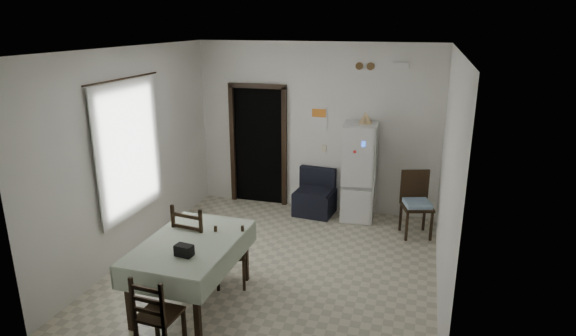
{
  "coord_description": "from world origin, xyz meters",
  "views": [
    {
      "loc": [
        1.77,
        -5.67,
        3.23
      ],
      "look_at": [
        0.0,
        0.5,
        1.25
      ],
      "focal_mm": 30.0,
      "sensor_mm": 36.0,
      "label": 1
    }
  ],
  "objects_px": {
    "fridge": "(359,172)",
    "dining_chair_far_right": "(231,253)",
    "navy_seat": "(315,193)",
    "dining_chair_near_head": "(159,313)",
    "dining_table": "(192,272)",
    "corner_chair": "(417,205)",
    "dining_chair_far_left": "(198,242)"
  },
  "relations": [
    {
      "from": "corner_chair",
      "to": "dining_chair_near_head",
      "type": "distance_m",
      "value": 4.28
    },
    {
      "from": "dining_table",
      "to": "dining_chair_far_right",
      "type": "relative_size",
      "value": 1.77
    },
    {
      "from": "dining_chair_far_right",
      "to": "dining_chair_near_head",
      "type": "relative_size",
      "value": 0.97
    },
    {
      "from": "dining_chair_far_right",
      "to": "navy_seat",
      "type": "bearing_deg",
      "value": -118.44
    },
    {
      "from": "corner_chair",
      "to": "dining_table",
      "type": "relative_size",
      "value": 0.66
    },
    {
      "from": "dining_chair_near_head",
      "to": "navy_seat",
      "type": "bearing_deg",
      "value": -95.88
    },
    {
      "from": "fridge",
      "to": "dining_chair_far_left",
      "type": "xyz_separation_m",
      "value": [
        -1.65,
        -2.62,
        -0.28
      ]
    },
    {
      "from": "fridge",
      "to": "dining_chair_far_left",
      "type": "relative_size",
      "value": 1.51
    },
    {
      "from": "dining_chair_far_right",
      "to": "dining_table",
      "type": "bearing_deg",
      "value": 44.48
    },
    {
      "from": "fridge",
      "to": "dining_table",
      "type": "bearing_deg",
      "value": -119.15
    },
    {
      "from": "fridge",
      "to": "navy_seat",
      "type": "xyz_separation_m",
      "value": [
        -0.74,
        0.0,
        -0.44
      ]
    },
    {
      "from": "dining_table",
      "to": "fridge",
      "type": "bearing_deg",
      "value": 64.9
    },
    {
      "from": "navy_seat",
      "to": "dining_chair_far_left",
      "type": "distance_m",
      "value": 2.78
    },
    {
      "from": "navy_seat",
      "to": "dining_chair_far_left",
      "type": "height_order",
      "value": "dining_chair_far_left"
    },
    {
      "from": "fridge",
      "to": "dining_table",
      "type": "relative_size",
      "value": 1.07
    },
    {
      "from": "fridge",
      "to": "dining_chair_far_right",
      "type": "bearing_deg",
      "value": -118.77
    },
    {
      "from": "dining_chair_far_left",
      "to": "dining_chair_far_right",
      "type": "height_order",
      "value": "dining_chair_far_left"
    },
    {
      "from": "fridge",
      "to": "dining_chair_far_right",
      "type": "distance_m",
      "value": 2.87
    },
    {
      "from": "navy_seat",
      "to": "corner_chair",
      "type": "distance_m",
      "value": 1.77
    },
    {
      "from": "fridge",
      "to": "dining_table",
      "type": "distance_m",
      "value": 3.46
    },
    {
      "from": "navy_seat",
      "to": "dining_table",
      "type": "bearing_deg",
      "value": -98.22
    },
    {
      "from": "fridge",
      "to": "dining_table",
      "type": "xyz_separation_m",
      "value": [
        -1.5,
        -3.09,
        -0.42
      ]
    },
    {
      "from": "navy_seat",
      "to": "dining_chair_far_right",
      "type": "distance_m",
      "value": 2.61
    },
    {
      "from": "dining_table",
      "to": "dining_chair_far_left",
      "type": "bearing_deg",
      "value": 108.73
    },
    {
      "from": "fridge",
      "to": "dining_chair_near_head",
      "type": "relative_size",
      "value": 1.82
    },
    {
      "from": "dining_table",
      "to": "dining_chair_near_head",
      "type": "xyz_separation_m",
      "value": [
        0.09,
        -0.9,
        0.05
      ]
    },
    {
      "from": "corner_chair",
      "to": "dining_chair_far_left",
      "type": "relative_size",
      "value": 0.93
    },
    {
      "from": "navy_seat",
      "to": "dining_chair_far_right",
      "type": "bearing_deg",
      "value": -95.08
    },
    {
      "from": "fridge",
      "to": "dining_chair_near_head",
      "type": "bearing_deg",
      "value": -112.66
    },
    {
      "from": "navy_seat",
      "to": "dining_chair_near_head",
      "type": "height_order",
      "value": "dining_chair_near_head"
    },
    {
      "from": "dining_chair_far_left",
      "to": "dining_chair_near_head",
      "type": "xyz_separation_m",
      "value": [
        0.25,
        -1.37,
        -0.09
      ]
    },
    {
      "from": "dining_chair_far_left",
      "to": "fridge",
      "type": "bearing_deg",
      "value": -114.43
    }
  ]
}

